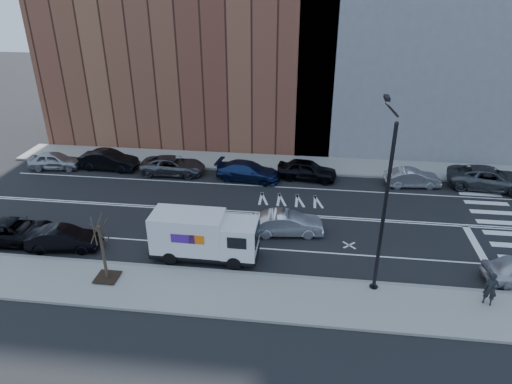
% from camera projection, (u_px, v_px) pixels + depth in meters
% --- Properties ---
extents(ground, '(120.00, 120.00, 0.00)m').
position_uv_depth(ground, '(257.00, 213.00, 31.05)').
color(ground, black).
rests_on(ground, ground).
extents(sidewalk_near, '(44.00, 3.60, 0.15)m').
position_uv_depth(sidewalk_near, '(236.00, 295.00, 23.18)').
color(sidewalk_near, gray).
rests_on(sidewalk_near, ground).
extents(sidewalk_far, '(44.00, 3.60, 0.15)m').
position_uv_depth(sidewalk_far, '(270.00, 163.00, 38.85)').
color(sidewalk_far, gray).
rests_on(sidewalk_far, ground).
extents(curb_near, '(44.00, 0.25, 0.17)m').
position_uv_depth(curb_near, '(241.00, 273.00, 24.78)').
color(curb_near, gray).
rests_on(curb_near, ground).
extents(curb_far, '(44.00, 0.25, 0.17)m').
position_uv_depth(curb_far, '(268.00, 171.00, 37.25)').
color(curb_far, gray).
rests_on(curb_far, ground).
extents(crosswalk, '(3.00, 14.00, 0.01)m').
position_uv_depth(crosswalk, '(504.00, 228.00, 29.26)').
color(crosswalk, white).
rests_on(crosswalk, ground).
extents(road_markings, '(40.00, 8.60, 0.01)m').
position_uv_depth(road_markings, '(257.00, 213.00, 31.05)').
color(road_markings, white).
rests_on(road_markings, ground).
extents(bldg_brick, '(26.00, 10.00, 22.00)m').
position_uv_depth(bldg_brick, '(190.00, 18.00, 40.98)').
color(bldg_brick, brown).
rests_on(bldg_brick, ground).
extents(streetlight, '(0.44, 4.02, 9.34)m').
position_uv_depth(streetlight, '(384.00, 198.00, 21.87)').
color(streetlight, black).
rests_on(streetlight, ground).
extents(street_tree, '(1.20, 1.20, 3.75)m').
position_uv_depth(street_tree, '(104.00, 258.00, 23.71)').
color(street_tree, black).
rests_on(street_tree, ground).
extents(fedex_van, '(6.10, 2.23, 2.77)m').
position_uv_depth(fedex_van, '(204.00, 235.00, 25.68)').
color(fedex_van, black).
rests_on(fedex_van, ground).
extents(far_parked_a, '(4.39, 2.14, 1.44)m').
position_uv_depth(far_parked_a, '(55.00, 160.00, 37.66)').
color(far_parked_a, '#A3A3A7').
rests_on(far_parked_a, ground).
extents(far_parked_b, '(4.86, 1.96, 1.57)m').
position_uv_depth(far_parked_b, '(109.00, 160.00, 37.54)').
color(far_parked_b, black).
rests_on(far_parked_b, ground).
extents(far_parked_c, '(5.18, 2.48, 1.42)m').
position_uv_depth(far_parked_c, '(173.00, 166.00, 36.71)').
color(far_parked_c, '#505258').
rests_on(far_parked_c, ground).
extents(far_parked_d, '(5.25, 2.67, 1.46)m').
position_uv_depth(far_parked_d, '(248.00, 171.00, 35.65)').
color(far_parked_d, navy).
rests_on(far_parked_d, ground).
extents(far_parked_e, '(4.85, 2.45, 1.58)m').
position_uv_depth(far_parked_e, '(307.00, 170.00, 35.72)').
color(far_parked_e, black).
rests_on(far_parked_e, ground).
extents(far_parked_f, '(4.23, 1.84, 1.35)m').
position_uv_depth(far_parked_f, '(412.00, 178.00, 34.62)').
color(far_parked_f, '#A1A1A6').
rests_on(far_parked_f, ground).
extents(far_parked_g, '(6.16, 3.46, 1.63)m').
position_uv_depth(far_parked_g, '(489.00, 178.00, 34.24)').
color(far_parked_g, '#45474C').
rests_on(far_parked_g, ground).
extents(driving_sedan, '(4.59, 2.08, 1.46)m').
position_uv_depth(driving_sedan, '(287.00, 223.00, 28.35)').
color(driving_sedan, silver).
rests_on(driving_sedan, ground).
extents(near_parked_rear_a, '(4.34, 1.95, 1.38)m').
position_uv_depth(near_parked_rear_a, '(64.00, 239.00, 26.82)').
color(near_parked_rear_a, black).
rests_on(near_parked_rear_a, ground).
extents(near_parked_rear_b, '(5.31, 2.65, 1.45)m').
position_uv_depth(near_parked_rear_b, '(14.00, 231.00, 27.52)').
color(near_parked_rear_b, black).
rests_on(near_parked_rear_b, ground).
extents(pedestrian, '(0.75, 0.63, 1.76)m').
position_uv_depth(pedestrian, '(491.00, 289.00, 22.07)').
color(pedestrian, black).
rests_on(pedestrian, sidewalk_near).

